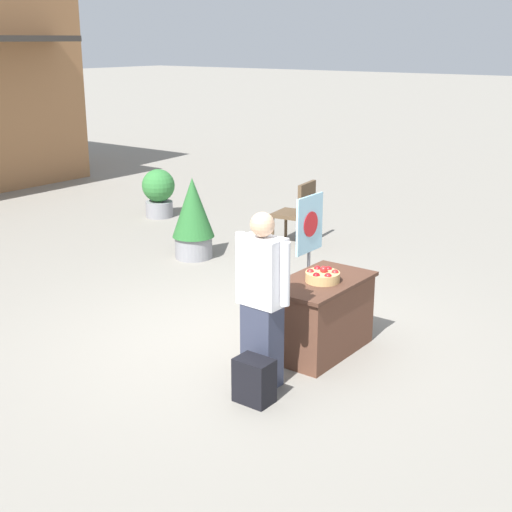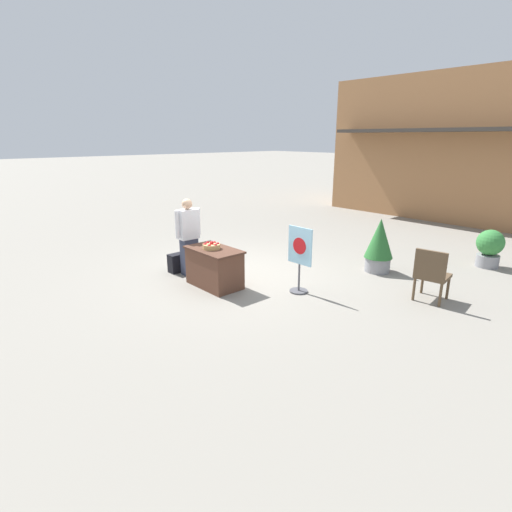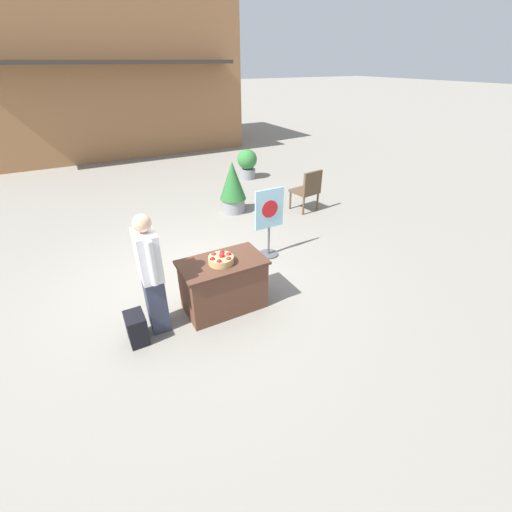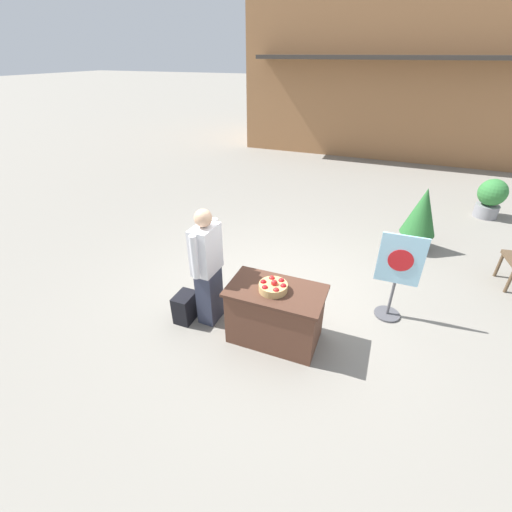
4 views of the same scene
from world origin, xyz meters
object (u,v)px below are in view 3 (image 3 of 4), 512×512
at_px(potted_plant_far_right, 247,163).
at_px(backpack, 137,328).
at_px(person_visitor, 151,274).
at_px(poster_board, 269,221).
at_px(display_table, 223,284).
at_px(potted_plant_far_left, 233,186).
at_px(patio_chair, 308,189).
at_px(apple_basket, 221,259).

bearing_deg(potted_plant_far_right, backpack, -128.87).
bearing_deg(person_visitor, poster_board, 25.04).
bearing_deg(display_table, person_visitor, 178.00).
relative_size(person_visitor, potted_plant_far_left, 1.38).
distance_m(poster_board, patio_chair, 2.42).
bearing_deg(display_table, poster_board, 36.82).
bearing_deg(apple_basket, poster_board, 37.21).
relative_size(potted_plant_far_left, potted_plant_far_right, 1.37).
height_order(patio_chair, potted_plant_far_left, potted_plant_far_left).
distance_m(apple_basket, backpack, 1.42).
height_order(display_table, backpack, display_table).
xyz_separation_m(apple_basket, potted_plant_far_right, (3.30, 5.58, -0.37)).
xyz_separation_m(apple_basket, poster_board, (1.41, 1.07, -0.14)).
distance_m(poster_board, potted_plant_far_left, 2.30).
xyz_separation_m(display_table, person_visitor, (-0.97, 0.03, 0.46)).
xyz_separation_m(backpack, potted_plant_far_right, (4.57, 5.66, 0.27)).
bearing_deg(person_visitor, patio_chair, 31.74).
distance_m(backpack, poster_board, 2.96).
distance_m(apple_basket, potted_plant_far_left, 3.78).
xyz_separation_m(poster_board, potted_plant_far_left, (0.34, 2.28, -0.07)).
xyz_separation_m(backpack, poster_board, (2.68, 1.15, 0.50)).
relative_size(person_visitor, patio_chair, 1.67).
height_order(backpack, poster_board, poster_board).
relative_size(apple_basket, potted_plant_far_left, 0.29).
bearing_deg(patio_chair, potted_plant_far_right, -7.38).
bearing_deg(poster_board, person_visitor, -67.75).
xyz_separation_m(apple_basket, potted_plant_far_left, (1.75, 3.34, -0.21)).
distance_m(backpack, potted_plant_far_left, 4.59).
height_order(display_table, potted_plant_far_left, potted_plant_far_left).
bearing_deg(potted_plant_far_right, person_visitor, -127.58).
relative_size(backpack, potted_plant_far_left, 0.34).
distance_m(apple_basket, potted_plant_far_right, 6.49).
relative_size(backpack, poster_board, 0.32).
distance_m(apple_basket, poster_board, 1.77).
relative_size(display_table, person_visitor, 0.72).
bearing_deg(backpack, potted_plant_far_right, 51.13).
bearing_deg(backpack, potted_plant_far_left, 48.63).
xyz_separation_m(apple_basket, patio_chair, (3.34, 2.52, -0.29)).
bearing_deg(potted_plant_far_left, backpack, -131.37).
bearing_deg(potted_plant_far_left, display_table, -117.51).
relative_size(display_table, potted_plant_far_left, 0.99).
height_order(display_table, poster_board, poster_board).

